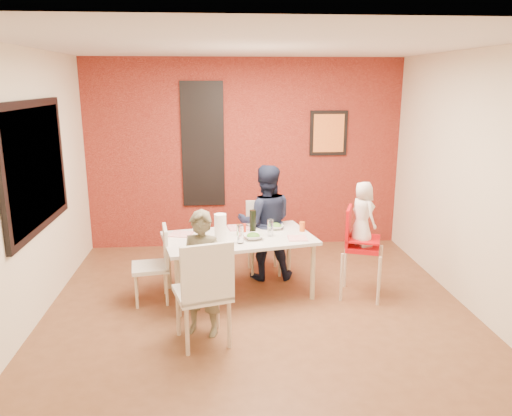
{
  "coord_description": "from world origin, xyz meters",
  "views": [
    {
      "loc": [
        -0.42,
        -4.88,
        2.38
      ],
      "look_at": [
        0.0,
        0.3,
        1.05
      ],
      "focal_mm": 35.0,
      "sensor_mm": 36.0,
      "label": 1
    }
  ],
  "objects": [
    {
      "name": "wall_right",
      "position": [
        2.25,
        0.0,
        1.35
      ],
      "size": [
        0.02,
        4.5,
        2.7
      ],
      "primitive_type": "cube",
      "color": "#F0E7C7",
      "rests_on": "ground"
    },
    {
      "name": "picture_window_pane",
      "position": [
        -2.21,
        0.2,
        1.55
      ],
      "size": [
        0.02,
        1.55,
        1.15
      ],
      "primitive_type": "cube",
      "color": "black",
      "rests_on": "wall_left"
    },
    {
      "name": "wall_back",
      "position": [
        0.0,
        2.25,
        1.35
      ],
      "size": [
        4.5,
        0.02,
        2.7
      ],
      "primitive_type": "cube",
      "color": "#F0E7C7",
      "rests_on": "ground"
    },
    {
      "name": "condiment_green",
      "position": [
        -0.02,
        0.54,
        0.75
      ],
      "size": [
        0.03,
        0.03,
        0.13
      ],
      "primitive_type": "cylinder",
      "color": "#2D7928",
      "rests_on": "dining_table"
    },
    {
      "name": "child_far",
      "position": [
        0.17,
        0.92,
        0.71
      ],
      "size": [
        0.7,
        0.55,
        1.41
      ],
      "primitive_type": "imported",
      "rotation": [
        0.0,
        0.0,
        3.12
      ],
      "color": "black",
      "rests_on": "ground"
    },
    {
      "name": "art_print_frame",
      "position": [
        1.2,
        2.21,
        1.65
      ],
      "size": [
        0.54,
        0.03,
        0.64
      ],
      "primitive_type": "cube",
      "color": "black",
      "rests_on": "wall_back"
    },
    {
      "name": "condiment_red",
      "position": [
        -0.12,
        0.48,
        0.75
      ],
      "size": [
        0.04,
        0.04,
        0.14
      ],
      "primitive_type": "cylinder",
      "color": "red",
      "rests_on": "dining_table"
    },
    {
      "name": "wine_glass_a",
      "position": [
        -0.17,
        0.22,
        0.78
      ],
      "size": [
        0.07,
        0.07,
        0.2
      ],
      "primitive_type": "cylinder",
      "color": "white",
      "rests_on": "dining_table"
    },
    {
      "name": "paper_towel_roll",
      "position": [
        -0.39,
        0.34,
        0.83
      ],
      "size": [
        0.13,
        0.13,
        0.29
      ],
      "primitive_type": "cylinder",
      "color": "white",
      "rests_on": "dining_table"
    },
    {
      "name": "child_near",
      "position": [
        -0.57,
        -0.45,
        0.61
      ],
      "size": [
        0.52,
        0.43,
        1.22
      ],
      "primitive_type": "imported",
      "rotation": [
        0.0,
        0.0,
        -0.35
      ],
      "color": "brown",
      "rests_on": "ground"
    },
    {
      "name": "art_print_canvas",
      "position": [
        1.2,
        2.19,
        1.65
      ],
      "size": [
        0.44,
        0.01,
        0.54
      ],
      "primitive_type": "cube",
      "color": "#FB9637",
      "rests_on": "wall_back"
    },
    {
      "name": "sippy_cup",
      "position": [
        0.56,
        0.6,
        0.74
      ],
      "size": [
        0.06,
        0.06,
        0.11
      ],
      "primitive_type": "cylinder",
      "color": "#DA5A18",
      "rests_on": "dining_table"
    },
    {
      "name": "dining_table",
      "position": [
        -0.18,
        0.45,
        0.62
      ],
      "size": [
        1.8,
        1.23,
        0.68
      ],
      "rotation": [
        0.0,
        0.0,
        0.21
      ],
      "color": "silver",
      "rests_on": "ground"
    },
    {
      "name": "toddler",
      "position": [
        1.17,
        0.28,
        0.96
      ],
      "size": [
        0.34,
        0.41,
        0.72
      ],
      "primitive_type": "imported",
      "rotation": [
        0.0,
        0.0,
        1.95
      ],
      "color": "white",
      "rests_on": "high_chair"
    },
    {
      "name": "chair_left",
      "position": [
        -1.09,
        0.34,
        0.47
      ],
      "size": [
        0.45,
        0.45,
        0.84
      ],
      "rotation": [
        0.0,
        0.0,
        4.86
      ],
      "color": "silver",
      "rests_on": "ground"
    },
    {
      "name": "picture_window_frame",
      "position": [
        -2.22,
        0.2,
        1.55
      ],
      "size": [
        0.05,
        1.7,
        1.3
      ],
      "primitive_type": "cube",
      "color": "black",
      "rests_on": "wall_left"
    },
    {
      "name": "plate_far_mid",
      "position": [
        -0.17,
        0.79,
        0.69
      ],
      "size": [
        0.28,
        0.28,
        0.01
      ],
      "primitive_type": "cube",
      "rotation": [
        0.0,
        0.0,
        0.16
      ],
      "color": "white",
      "rests_on": "dining_table"
    },
    {
      "name": "plate_near_left",
      "position": [
        -0.51,
        -0.02,
        0.69
      ],
      "size": [
        0.25,
        0.25,
        0.01
      ],
      "primitive_type": "cube",
      "rotation": [
        0.0,
        0.0,
        0.05
      ],
      "color": "white",
      "rests_on": "dining_table"
    },
    {
      "name": "condiment_brown",
      "position": [
        -0.19,
        0.49,
        0.75
      ],
      "size": [
        0.03,
        0.03,
        0.13
      ],
      "primitive_type": "cylinder",
      "color": "brown",
      "rests_on": "dining_table"
    },
    {
      "name": "chair_near",
      "position": [
        -0.54,
        -0.7,
        0.57
      ],
      "size": [
        0.59,
        0.59,
        1.02
      ],
      "rotation": [
        0.0,
        0.0,
        3.42
      ],
      "color": "silver",
      "rests_on": "ground"
    },
    {
      "name": "wine_bottle",
      "position": [
        -0.02,
        0.54,
        0.82
      ],
      "size": [
        0.07,
        0.07,
        0.28
      ],
      "primitive_type": "cylinder",
      "color": "black",
      "rests_on": "dining_table"
    },
    {
      "name": "glassblock_surround",
      "position": [
        -0.6,
        2.21,
        1.5
      ],
      "size": [
        0.6,
        0.03,
        1.76
      ],
      "primitive_type": "cube",
      "color": "black",
      "rests_on": "wall_back"
    },
    {
      "name": "wall_left",
      "position": [
        -2.25,
        0.0,
        1.35
      ],
      "size": [
        0.02,
        4.5,
        2.7
      ],
      "primitive_type": "cube",
      "color": "#F0E7C7",
      "rests_on": "ground"
    },
    {
      "name": "wall_front",
      "position": [
        0.0,
        -2.25,
        1.35
      ],
      "size": [
        4.5,
        0.02,
        2.7
      ],
      "primitive_type": "cube",
      "color": "#F0E7C7",
      "rests_on": "ground"
    },
    {
      "name": "plate_far_left",
      "position": [
        -0.83,
        0.58,
        0.69
      ],
      "size": [
        0.29,
        0.29,
        0.01
      ],
      "primitive_type": "cube",
      "rotation": [
        0.0,
        0.0,
        -0.26
      ],
      "color": "white",
      "rests_on": "dining_table"
    },
    {
      "name": "salad_bowl_a",
      "position": [
        -0.03,
        0.35,
        0.71
      ],
      "size": [
        0.26,
        0.26,
        0.05
      ],
      "primitive_type": "imported",
      "rotation": [
        0.0,
        0.0,
        0.24
      ],
      "color": "silver",
      "rests_on": "dining_table"
    },
    {
      "name": "high_chair",
      "position": [
        1.15,
        0.29,
        0.62
      ],
      "size": [
        0.55,
        0.55,
        1.03
      ],
      "rotation": [
        0.0,
        0.0,
        1.22
      ],
      "color": "red",
      "rests_on": "ground"
    },
    {
      "name": "salad_bowl_b",
      "position": [
        0.26,
        0.72,
        0.71
      ],
      "size": [
        0.21,
        0.21,
        0.05
      ],
      "primitive_type": "imported",
      "rotation": [
        0.0,
        0.0,
        -0.02
      ],
      "color": "silver",
      "rests_on": "dining_table"
    },
    {
      "name": "wine_glass_b",
      "position": [
        0.17,
        0.44,
        0.78
      ],
      "size": [
        0.07,
        0.07,
        0.19
      ],
      "primitive_type": "cylinder",
      "color": "white",
      "rests_on": "dining_table"
    },
    {
      "name": "glassblock_strip",
      "position": [
        -0.6,
        2.21,
        1.5
      ],
      "size": [
        0.55,
        0.03,
        1.7
      ],
      "primitive_type": "cube",
      "color": "silver",
      "rests_on": "wall_back"
    },
    {
      "name": "plate_near_right",
      "position": [
        0.46,
        0.32,
        0.69
      ],
      "size": [
        0.22,
        0.22,
        0.01
      ],
      "primitive_type": "cube",
      "rotation": [
        0.0,
        0.0,
        -0.04
      ],
      "color": "white",
      "rests_on": "dining_table"
    },
    {
      "name": "chair_far",
      "position": [
        0.16,
        1.16,
        0.5
      ],
      "size": [
        0.44,
        0.44,
        0.9
      ],
      "rotation": [
        0.0,
        0.0,
        0.05
      ],
      "color": "silver",
      "rests_on": "ground"
    },
    {
      "name": "brick_accent_wall",
      "position": [
        0.0,
        2.23,
        1.35
      ],
      "size": [
        4.5,
        0.02,
        2.7
      ],
      "primitive_type": "cube",
      "color": "maroon",
      "rests_on": "ground"
    },
    {
      "name": "ground",
      "position": [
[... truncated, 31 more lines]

